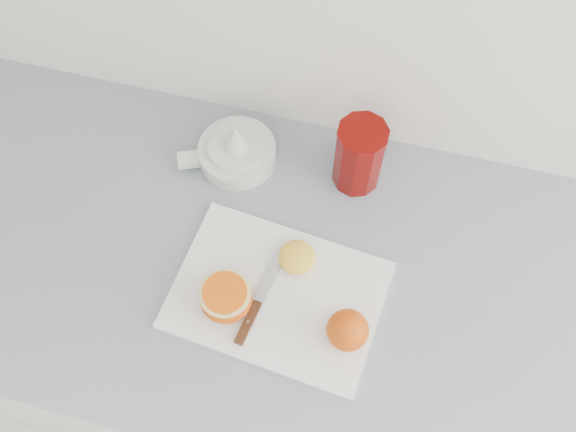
{
  "coord_description": "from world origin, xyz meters",
  "views": [
    {
      "loc": [
        0.19,
        1.29,
        1.9
      ],
      "look_at": [
        0.07,
        1.76,
        0.96
      ],
      "focal_mm": 40.0,
      "sensor_mm": 36.0,
      "label": 1
    }
  ],
  "objects_px": {
    "half_orange": "(226,298)",
    "counter": "(268,336)",
    "red_tumbler": "(359,157)",
    "cutting_board": "(277,295)",
    "citrus_juicer": "(236,151)"
  },
  "relations": [
    {
      "from": "cutting_board",
      "to": "red_tumbler",
      "type": "xyz_separation_m",
      "value": [
        0.08,
        0.26,
        0.06
      ]
    },
    {
      "from": "citrus_juicer",
      "to": "cutting_board",
      "type": "bearing_deg",
      "value": -59.81
    },
    {
      "from": "counter",
      "to": "cutting_board",
      "type": "bearing_deg",
      "value": -51.42
    },
    {
      "from": "counter",
      "to": "cutting_board",
      "type": "height_order",
      "value": "cutting_board"
    },
    {
      "from": "cutting_board",
      "to": "half_orange",
      "type": "height_order",
      "value": "half_orange"
    },
    {
      "from": "half_orange",
      "to": "citrus_juicer",
      "type": "xyz_separation_m",
      "value": [
        -0.07,
        0.28,
        -0.01
      ]
    },
    {
      "from": "half_orange",
      "to": "counter",
      "type": "bearing_deg",
      "value": 71.54
    },
    {
      "from": "red_tumbler",
      "to": "counter",
      "type": "bearing_deg",
      "value": -121.39
    },
    {
      "from": "counter",
      "to": "red_tumbler",
      "type": "bearing_deg",
      "value": 58.61
    },
    {
      "from": "half_orange",
      "to": "red_tumbler",
      "type": "height_order",
      "value": "red_tumbler"
    },
    {
      "from": "cutting_board",
      "to": "half_orange",
      "type": "xyz_separation_m",
      "value": [
        -0.08,
        -0.04,
        0.03
      ]
    },
    {
      "from": "counter",
      "to": "citrus_juicer",
      "type": "relative_size",
      "value": 12.87
    },
    {
      "from": "citrus_juicer",
      "to": "red_tumbler",
      "type": "bearing_deg",
      "value": 3.83
    },
    {
      "from": "half_orange",
      "to": "red_tumbler",
      "type": "relative_size",
      "value": 0.59
    },
    {
      "from": "counter",
      "to": "red_tumbler",
      "type": "height_order",
      "value": "red_tumbler"
    }
  ]
}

